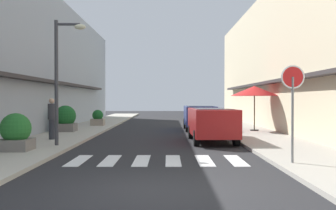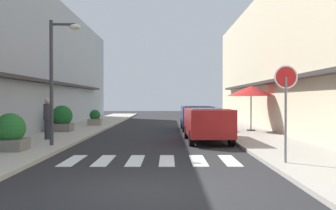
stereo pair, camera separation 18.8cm
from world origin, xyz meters
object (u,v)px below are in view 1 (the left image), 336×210
parked_car_mid (198,115)px  cafe_umbrella (253,91)px  round_street_sign (291,88)px  parked_car_near (210,121)px  planter_midblock (64,119)px  pedestrian_walking_near (50,118)px  planter_far (96,118)px  street_lamp (60,68)px  planter_corner (14,133)px

parked_car_mid → cafe_umbrella: cafe_umbrella is taller
round_street_sign → parked_car_near: bearing=103.6°
planter_midblock → cafe_umbrella: bearing=2.3°
cafe_umbrella → pedestrian_walking_near: 10.99m
planter_far → planter_midblock: bearing=-100.1°
round_street_sign → planter_far: (-8.12, 15.50, -1.58)m
parked_car_near → planter_midblock: planter_midblock is taller
street_lamp → pedestrian_walking_near: (-1.03, 2.17, -1.98)m
street_lamp → planter_midblock: size_ratio=3.36×
street_lamp → planter_midblock: (-1.57, 6.47, -2.25)m
street_lamp → pedestrian_walking_near: bearing=115.5°
cafe_umbrella → planter_midblock: cafe_umbrella is taller
parked_car_mid → planter_midblock: 7.78m
round_street_sign → pedestrian_walking_near: (-8.46, 6.27, -1.10)m
round_street_sign → street_lamp: street_lamp is taller
parked_car_mid → pedestrian_walking_near: pedestrian_walking_near is taller
street_lamp → planter_far: bearing=93.5°
round_street_sign → cafe_umbrella: 11.09m
parked_car_mid → round_street_sign: round_street_sign is taller
parked_car_near → cafe_umbrella: (2.90, 4.75, 1.40)m
pedestrian_walking_near → planter_midblock: bearing=-72.9°
parked_car_mid → planter_corner: size_ratio=3.12×
parked_car_mid → cafe_umbrella: size_ratio=1.50×
cafe_umbrella → planter_midblock: size_ratio=1.88×
street_lamp → pedestrian_walking_near: size_ratio=2.64×
street_lamp → planter_corner: (-1.17, -1.50, -2.33)m
parked_car_near → planter_far: bearing=125.5°
parked_car_near → pedestrian_walking_near: 6.94m
planter_corner → pedestrian_walking_near: size_ratio=0.71×
cafe_umbrella → planter_corner: cafe_umbrella is taller
parked_car_mid → street_lamp: (-5.91, -8.61, 2.13)m
round_street_sign → pedestrian_walking_near: 10.59m
street_lamp → cafe_umbrella: size_ratio=1.78×
planter_corner → pedestrian_walking_near: bearing=87.8°
pedestrian_walking_near → street_lamp: bearing=125.4°
street_lamp → planter_corner: street_lamp is taller
parked_car_near → parked_car_mid: bearing=90.0°
parked_car_mid → cafe_umbrella: 3.65m
round_street_sign → street_lamp: size_ratio=0.57×
round_street_sign → planter_corner: bearing=163.2°
cafe_umbrella → planter_midblock: bearing=-177.7°
parked_car_near → planter_midblock: bearing=150.0°
round_street_sign → planter_corner: round_street_sign is taller
planter_midblock → parked_car_mid: bearing=16.0°
parked_car_near → pedestrian_walking_near: size_ratio=2.53×
planter_midblock → round_street_sign: bearing=-49.6°
parked_car_mid → cafe_umbrella: (2.90, -1.72, 1.40)m
parked_car_near → cafe_umbrella: bearing=58.6°
cafe_umbrella → planter_corner: (-9.98, -8.40, -1.60)m
parked_car_near → planter_corner: (-7.08, -3.65, -0.20)m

